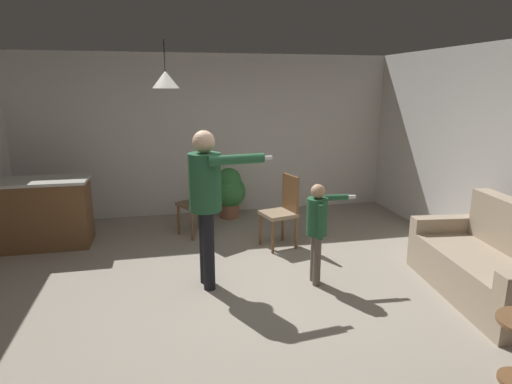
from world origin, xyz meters
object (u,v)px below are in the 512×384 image
object	(u,v)px
dining_chair_near_wall	(283,208)
person_adult	(207,192)
dining_chair_by_counter	(198,200)
kitchen_counter	(43,213)
potted_plant_corner	(229,190)
couch_floral	(490,266)
person_child	(318,223)

from	to	relation	value
dining_chair_near_wall	person_adult	bearing A→B (deg)	116.95
dining_chair_by_counter	kitchen_counter	bearing A→B (deg)	149.16
person_adult	dining_chair_near_wall	world-z (taller)	person_adult
person_adult	potted_plant_corner	world-z (taller)	person_adult
couch_floral	person_child	bearing A→B (deg)	74.55
couch_floral	person_child	size ratio (longest dim) A/B	1.64
couch_floral	dining_chair_by_counter	size ratio (longest dim) A/B	1.89
couch_floral	potted_plant_corner	distance (m)	4.06
couch_floral	kitchen_counter	bearing A→B (deg)	69.05
person_adult	potted_plant_corner	size ratio (longest dim) A/B	2.04
couch_floral	kitchen_counter	xyz separation A→B (m)	(-4.96, 2.59, 0.15)
person_child	dining_chair_near_wall	world-z (taller)	person_child
dining_chair_near_wall	potted_plant_corner	bearing A→B (deg)	4.59
person_adult	dining_chair_by_counter	size ratio (longest dim) A/B	1.74
person_child	person_adult	bearing A→B (deg)	-95.03
person_child	potted_plant_corner	world-z (taller)	person_child
kitchen_counter	person_adult	world-z (taller)	person_adult
couch_floral	dining_chair_near_wall	xyz separation A→B (m)	(-1.74, 1.88, 0.21)
dining_chair_by_counter	potted_plant_corner	bearing A→B (deg)	25.02
person_adult	dining_chair_by_counter	distance (m)	1.75
kitchen_counter	person_adult	xyz separation A→B (m)	(2.09, -1.71, 0.60)
person_child	kitchen_counter	bearing A→B (deg)	-115.86
dining_chair_by_counter	couch_floral	bearing A→B (deg)	-71.48
couch_floral	dining_chair_by_counter	world-z (taller)	same
kitchen_counter	dining_chair_by_counter	size ratio (longest dim) A/B	1.26
kitchen_counter	dining_chair_near_wall	size ratio (longest dim) A/B	1.26
potted_plant_corner	person_adult	bearing A→B (deg)	-103.95
dining_chair_near_wall	person_child	bearing A→B (deg)	168.16
couch_floral	person_adult	size ratio (longest dim) A/B	1.09
person_child	dining_chair_by_counter	xyz separation A→B (m)	(-1.16, 1.86, -0.17)
person_adult	potted_plant_corner	xyz separation A→B (m)	(0.62, 2.50, -0.61)
person_child	dining_chair_near_wall	bearing A→B (deg)	-173.09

